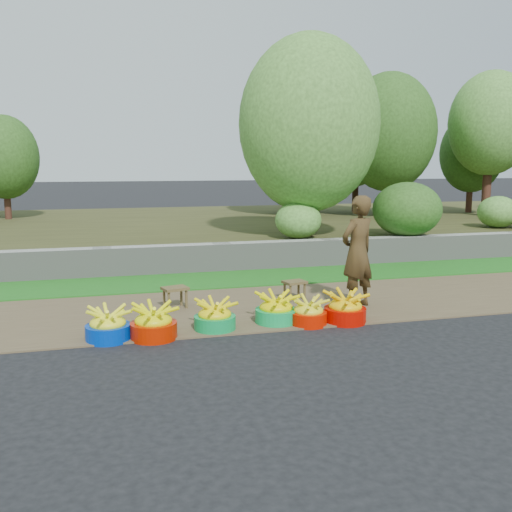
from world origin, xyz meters
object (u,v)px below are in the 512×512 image
object	(u,v)px
basin_a	(108,326)
basin_f	(345,309)
stool_left	(175,291)
vendor_woman	(357,252)
basin_b	(154,323)
basin_e	(308,313)
basin_c	(215,317)
basin_d	(276,310)
stool_right	(295,285)

from	to	relation	value
basin_a	basin_f	distance (m)	3.02
stool_left	vendor_woman	xyz separation A→B (m)	(2.55, -0.58, 0.56)
basin_a	basin_b	size ratio (longest dim) A/B	0.95
vendor_woman	basin_e	bearing A→B (deg)	11.48
vendor_woman	basin_c	bearing A→B (deg)	-7.63
basin_c	vendor_woman	distance (m)	2.36
basin_f	stool_left	bearing A→B (deg)	148.71
basin_d	vendor_woman	distance (m)	1.59
stool_right	basin_e	bearing A→B (deg)	-101.15
basin_e	basin_f	distance (m)	0.51
basin_f	basin_c	bearing A→B (deg)	177.02
basin_e	vendor_woman	distance (m)	1.36
basin_f	vendor_woman	world-z (taller)	vendor_woman
basin_d	basin_e	bearing A→B (deg)	-23.94
basin_d	stool_right	world-z (taller)	basin_d
basin_a	stool_left	distance (m)	1.57
basin_b	basin_f	bearing A→B (deg)	1.22
basin_c	basin_f	distance (m)	1.73
vendor_woman	stool_left	bearing A→B (deg)	-35.51
basin_c	vendor_woman	size ratio (longest dim) A/B	0.32
basin_b	stool_right	bearing A→B (deg)	31.11
basin_e	stool_left	xyz separation A→B (m)	(-1.56, 1.25, 0.10)
basin_d	stool_left	bearing A→B (deg)	137.57
basin_d	vendor_woman	bearing A→B (deg)	19.90
basin_f	stool_left	size ratio (longest dim) A/B	1.36
basin_a	basin_f	xyz separation A→B (m)	(3.02, -0.02, 0.01)
basin_b	basin_d	xyz separation A→B (m)	(1.60, 0.23, -0.00)
basin_b	vendor_woman	size ratio (longest dim) A/B	0.35
basin_f	vendor_woman	size ratio (longest dim) A/B	0.34
basin_a	vendor_woman	xyz separation A→B (m)	(3.49, 0.66, 0.65)
basin_e	stool_left	world-z (taller)	basin_e
basin_a	stool_left	xyz separation A→B (m)	(0.95, 1.24, 0.09)
vendor_woman	basin_d	bearing A→B (deg)	-2.69
basin_d	vendor_woman	xyz separation A→B (m)	(1.37, 0.49, 0.64)
basin_a	basin_e	size ratio (longest dim) A/B	1.09
basin_b	vendor_woman	world-z (taller)	vendor_woman
basin_e	vendor_woman	world-z (taller)	vendor_woman
basin_d	stool_right	distance (m)	1.29
stool_left	basin_f	bearing A→B (deg)	-31.29
basin_a	stool_left	world-z (taller)	basin_a
basin_d	basin_f	size ratio (longest dim) A/B	0.99
basin_a	basin_b	bearing A→B (deg)	-7.39
stool_left	basin_c	bearing A→B (deg)	-73.39
basin_b	basin_d	size ratio (longest dim) A/B	1.02
basin_c	basin_e	xyz separation A→B (m)	(1.21, -0.08, -0.01)
basin_d	stool_right	size ratio (longest dim) A/B	1.45
stool_right	vendor_woman	world-z (taller)	vendor_woman
basin_a	basin_f	bearing A→B (deg)	-0.29
basin_c	stool_right	distance (m)	1.90
basin_b	basin_e	size ratio (longest dim) A/B	1.15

